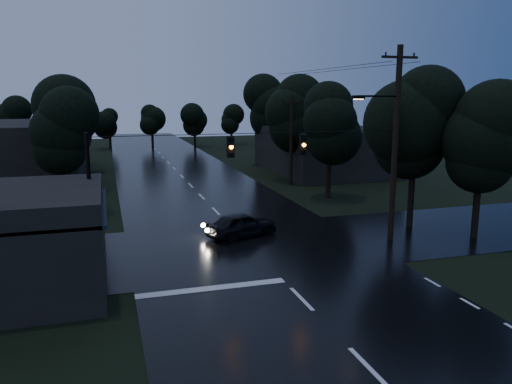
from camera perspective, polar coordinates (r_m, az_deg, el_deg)
ground at (r=15.24m, az=12.69°, el=-19.01°), size 160.00×160.00×0.00m
main_road at (r=42.60m, az=-7.49°, el=0.73°), size 12.00×120.00×0.02m
cross_street at (r=25.48m, az=-0.73°, el=-6.22°), size 60.00×9.00×0.02m
building_far_right at (r=50.18m, az=7.68°, el=4.82°), size 10.00×14.00×4.40m
building_far_left at (r=52.12m, az=-24.87°, el=4.46°), size 10.00×16.00×5.00m
utility_pole_main at (r=26.58m, az=15.48°, el=5.68°), size 3.50×0.30×10.00m
utility_pole_far at (r=42.31m, az=4.05°, el=6.03°), size 2.00×0.30×7.50m
anchor_pole_left at (r=22.84m, az=-18.39°, el=-1.05°), size 0.18×0.18×6.00m
span_signals at (r=23.64m, az=1.23°, el=5.42°), size 15.00×0.37×1.12m
tree_corner_near at (r=29.62m, az=17.76°, el=7.49°), size 4.48×4.48×9.44m
tree_corner_far at (r=28.53m, az=24.42°, el=5.40°), size 3.92×3.92×8.26m
tree_left_a at (r=33.52m, az=-20.81°, el=6.37°), size 3.92×3.92×8.26m
tree_left_b at (r=41.51m, az=-20.99°, el=7.64°), size 4.20×4.20×8.85m
tree_left_c at (r=51.51m, az=-20.96°, el=8.59°), size 4.48×4.48×9.44m
tree_right_a at (r=36.96m, az=8.46°, el=7.92°), size 4.20×4.20×8.85m
tree_right_b at (r=44.51m, az=4.74°, el=9.00°), size 4.48×4.48×9.44m
tree_right_c at (r=54.11m, az=1.40°, el=9.79°), size 4.76×4.76×10.03m
car at (r=26.99m, az=-1.67°, el=-3.75°), size 4.24×2.73×1.34m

